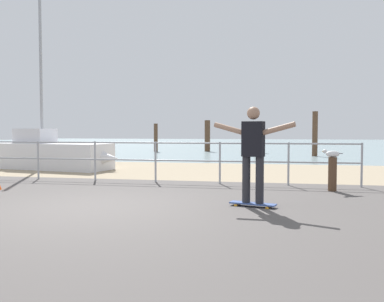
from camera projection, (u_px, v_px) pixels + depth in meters
The scene contains 13 objects.
ground_plane at pixel (61, 221), 6.08m from camera, with size 24.00×10.00×0.04m, color #514C49.
beach_strip at pixel (182, 170), 13.91m from camera, with size 24.00×6.00×0.04m, color tan.
sea_surface at pixel (245, 144), 41.32m from camera, with size 72.00×50.00×0.04m, color #849EA3.
railing_fence at pixel (95, 155), 10.86m from camera, with size 13.24×0.05×1.05m.
sailboat at pixel (53, 154), 14.21m from camera, with size 5.06×2.16×5.83m.
skateboard at pixel (253, 204), 7.12m from camera, with size 0.82×0.41×0.08m.
skateboarder at pixel (253, 149), 7.08m from camera, with size 1.42×0.47×1.65m.
bollard_short at pixel (332, 175), 8.97m from camera, with size 0.18×0.18×0.75m, color #513826.
seagull at pixel (332, 154), 8.94m from camera, with size 0.47×0.26×0.18m.
groyne_post_0 at pixel (156, 138), 26.09m from camera, with size 0.24×0.24×1.79m, color #513826.
groyne_post_1 at pixel (207, 136), 26.42m from camera, with size 0.35×0.35×2.01m, color #513826.
groyne_post_2 at pixel (257, 138), 25.25m from camera, with size 0.30×0.30×1.85m, color #513826.
groyne_post_3 at pixel (315, 134), 21.36m from camera, with size 0.28×0.28×2.33m, color #513826.
Camera 1 is at (3.08, -6.52, 1.32)m, focal length 38.81 mm.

